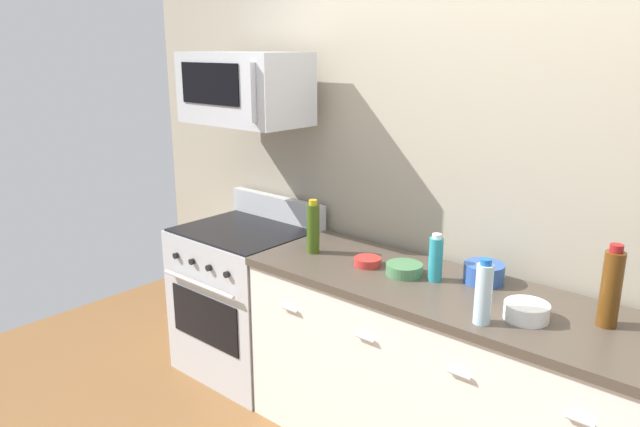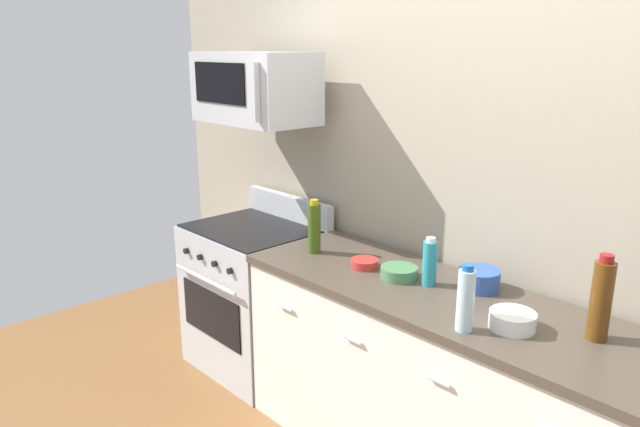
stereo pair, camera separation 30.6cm
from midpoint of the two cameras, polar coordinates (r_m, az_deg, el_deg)
The scene contains 12 objects.
back_wall at distance 2.96m, azimuth 13.78°, elevation 2.94°, with size 5.12×0.10×2.70m, color #9E937F.
counter_unit at distance 2.96m, azimuth 8.80°, elevation -15.46°, with size 2.03×0.66×0.92m.
range_oven at distance 3.78m, azimuth -9.40°, elevation -8.09°, with size 0.76×0.69×1.07m.
microwave at distance 3.50m, azimuth -9.77°, elevation 11.70°, with size 0.74×0.44×0.40m.
bottle_water_clear at distance 2.40m, azimuth 11.84°, elevation -7.51°, with size 0.07×0.07×0.27m.
bottle_wine_amber at distance 2.52m, azimuth 22.96°, elevation -6.62°, with size 0.08×0.08×0.34m.
bottle_olive_oil at distance 3.15m, azimuth -3.45°, elevation -1.41°, with size 0.07×0.07×0.29m.
bottle_dish_soap at distance 2.80m, azimuth 7.94°, elevation -4.33°, with size 0.07×0.07×0.23m.
bowl_green_glaze at distance 2.88m, azimuth 5.04°, elevation -5.35°, with size 0.18×0.18×0.05m.
bowl_blue_mixing at distance 2.84m, azimuth 12.43°, elevation -5.59°, with size 0.19×0.19×0.09m.
bowl_white_ceramic at distance 2.51m, azimuth 15.84°, elevation -9.01°, with size 0.18×0.18×0.07m.
bowl_red_small at distance 2.99m, azimuth 1.63°, elevation -4.64°, with size 0.14×0.14×0.04m.
Camera 1 is at (1.20, -2.28, 1.98)m, focal length 33.52 mm.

